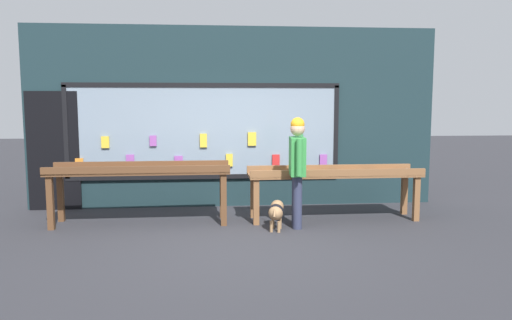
{
  "coord_description": "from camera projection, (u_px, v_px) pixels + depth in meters",
  "views": [
    {
      "loc": [
        -0.45,
        -6.75,
        1.92
      ],
      "look_at": [
        0.26,
        0.91,
        1.01
      ],
      "focal_mm": 35.0,
      "sensor_mm": 36.0,
      "label": 1
    }
  ],
  "objects": [
    {
      "name": "ground_plane",
      "position": [
        244.0,
        240.0,
        6.95
      ],
      "size": [
        40.0,
        40.0,
        0.0
      ],
      "primitive_type": "plane",
      "color": "#2D2D33"
    },
    {
      "name": "person_browsing",
      "position": [
        297.0,
        164.0,
        7.53
      ],
      "size": [
        0.25,
        0.66,
        1.68
      ],
      "rotation": [
        0.0,
        0.0,
        1.5
      ],
      "color": "#2D334C",
      "rests_on": "ground_plane"
    },
    {
      "name": "display_table_right",
      "position": [
        334.0,
        177.0,
        8.1
      ],
      "size": [
        2.8,
        0.67,
        0.86
      ],
      "color": "brown",
      "rests_on": "ground_plane"
    },
    {
      "name": "shopfront_facade",
      "position": [
        230.0,
        119.0,
        9.11
      ],
      "size": [
        7.41,
        0.29,
        3.26
      ],
      "color": "#192D33",
      "rests_on": "ground_plane"
    },
    {
      "name": "small_dog",
      "position": [
        276.0,
        211.0,
        7.48
      ],
      "size": [
        0.3,
        0.56,
        0.42
      ],
      "rotation": [
        0.0,
        0.0,
        1.34
      ],
      "color": "#99724C",
      "rests_on": "ground_plane"
    },
    {
      "name": "display_table_left",
      "position": [
        140.0,
        175.0,
        7.81
      ],
      "size": [
        2.8,
        0.72,
        0.95
      ],
      "color": "brown",
      "rests_on": "ground_plane"
    }
  ]
}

